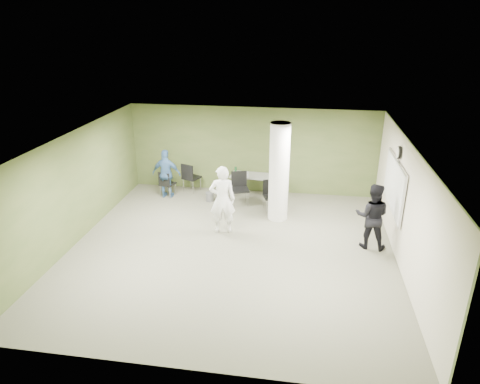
% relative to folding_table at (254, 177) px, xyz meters
% --- Properties ---
extents(floor, '(8.00, 8.00, 0.00)m').
position_rel_folding_table_xyz_m(floor, '(-0.10, -3.55, -0.66)').
color(floor, '#5A5A47').
rests_on(floor, ground).
extents(ceiling, '(8.00, 8.00, 0.00)m').
position_rel_folding_table_xyz_m(ceiling, '(-0.10, -3.55, 2.14)').
color(ceiling, white).
rests_on(ceiling, wall_back).
extents(wall_back, '(8.00, 2.80, 0.02)m').
position_rel_folding_table_xyz_m(wall_back, '(-0.10, 0.45, 0.74)').
color(wall_back, '#425427').
rests_on(wall_back, floor).
extents(wall_left, '(0.02, 8.00, 2.80)m').
position_rel_folding_table_xyz_m(wall_left, '(-4.10, -3.55, 0.74)').
color(wall_left, '#425427').
rests_on(wall_left, floor).
extents(wall_right_cream, '(0.02, 8.00, 2.80)m').
position_rel_folding_table_xyz_m(wall_right_cream, '(3.90, -3.55, 0.74)').
color(wall_right_cream, beige).
rests_on(wall_right_cream, floor).
extents(column, '(0.56, 0.56, 2.80)m').
position_rel_folding_table_xyz_m(column, '(0.90, -1.55, 0.74)').
color(column, silver).
rests_on(column, floor).
extents(whiteboard, '(0.05, 2.30, 1.30)m').
position_rel_folding_table_xyz_m(whiteboard, '(3.82, -2.35, 0.84)').
color(whiteboard, silver).
rests_on(whiteboard, wall_right_cream).
extents(wall_clock, '(0.06, 0.32, 0.32)m').
position_rel_folding_table_xyz_m(wall_clock, '(3.82, -2.35, 1.69)').
color(wall_clock, black).
rests_on(wall_clock, wall_right_cream).
extents(folding_table, '(1.55, 0.77, 0.96)m').
position_rel_folding_table_xyz_m(folding_table, '(0.00, 0.00, 0.00)').
color(folding_table, gray).
rests_on(folding_table, floor).
extents(wastebasket, '(0.25, 0.25, 0.29)m').
position_rel_folding_table_xyz_m(wastebasket, '(-1.31, -0.63, -0.52)').
color(wastebasket, '#4C4C4C').
rests_on(wastebasket, floor).
extents(chair_back_left, '(0.52, 0.52, 0.85)m').
position_rel_folding_table_xyz_m(chair_back_left, '(-2.76, -0.50, -0.17)').
color(chair_back_left, black).
rests_on(chair_back_left, floor).
extents(chair_back_right, '(0.64, 0.64, 0.98)m').
position_rel_folding_table_xyz_m(chair_back_right, '(-2.11, 0.02, -0.09)').
color(chair_back_right, black).
rests_on(chair_back_right, floor).
extents(chair_table_left, '(0.63, 0.63, 1.01)m').
position_rel_folding_table_xyz_m(chair_table_left, '(-0.35, -0.65, -0.07)').
color(chair_table_left, black).
rests_on(chair_table_left, floor).
extents(chair_table_right, '(0.58, 0.58, 0.92)m').
position_rel_folding_table_xyz_m(chair_table_right, '(0.65, -0.97, -0.13)').
color(chair_table_right, black).
rests_on(chair_table_right, floor).
extents(woman_white, '(0.76, 0.57, 1.87)m').
position_rel_folding_table_xyz_m(woman_white, '(-0.50, -2.62, 0.27)').
color(woman_white, white).
rests_on(woman_white, floor).
extents(man_black, '(0.91, 0.76, 1.69)m').
position_rel_folding_table_xyz_m(man_black, '(3.30, -2.86, 0.18)').
color(man_black, black).
rests_on(man_black, floor).
extents(man_blue, '(0.93, 0.40, 1.58)m').
position_rel_folding_table_xyz_m(man_blue, '(-2.72, -0.52, 0.13)').
color(man_blue, '#385E8C').
rests_on(man_blue, floor).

